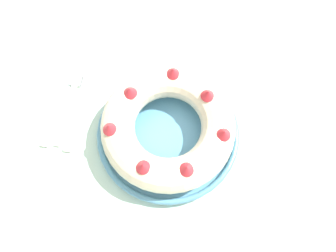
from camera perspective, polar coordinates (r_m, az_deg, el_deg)
ground_plane at (r=1.45m, az=-1.06°, el=-10.55°), size 8.00×8.00×0.00m
dining_table at (r=0.80m, az=-1.89°, el=-2.43°), size 1.31×1.03×0.76m
serving_dish at (r=0.69m, az=0.00°, el=-1.32°), size 0.30×0.30×0.02m
bundt_cake at (r=0.65m, az=-0.00°, el=0.02°), size 0.27×0.27×0.08m
fork at (r=0.77m, az=-16.48°, el=4.84°), size 0.02×0.20×0.01m
serving_knife at (r=0.77m, az=-18.92°, el=3.04°), size 0.02×0.21×0.01m
cake_knife at (r=0.74m, az=-15.55°, el=1.47°), size 0.02×0.18×0.01m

